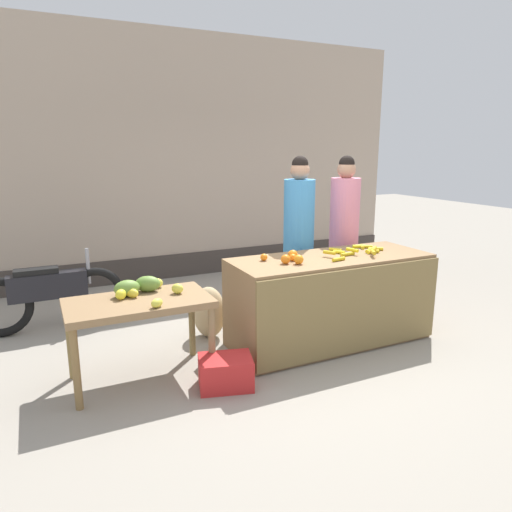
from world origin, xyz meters
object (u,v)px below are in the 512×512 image
parked_motorcycle (49,295)px  vendor_woman_pink_shirt (344,236)px  produce_crate (226,372)px  vendor_woman_blue_shirt (299,241)px  produce_sack (209,312)px

parked_motorcycle → vendor_woman_pink_shirt: bearing=-15.9°
produce_crate → vendor_woman_blue_shirt: bearing=39.1°
vendor_woman_blue_shirt → produce_sack: bearing=-179.6°
vendor_woman_pink_shirt → produce_crate: 2.37m
produce_sack → vendor_woman_blue_shirt: bearing=0.4°
parked_motorcycle → produce_crate: (1.26, -2.00, -0.27)m
vendor_woman_pink_shirt → produce_sack: bearing=-179.3°
vendor_woman_pink_shirt → produce_crate: size_ratio=4.25×
vendor_woman_pink_shirt → parked_motorcycle: 3.37m
vendor_woman_blue_shirt → produce_sack: vendor_woman_blue_shirt is taller
produce_crate → vendor_woman_pink_shirt: bearing=29.2°
vendor_woman_pink_shirt → produce_sack: size_ratio=3.42×
parked_motorcycle → produce_sack: parked_motorcycle is taller
vendor_woman_blue_shirt → produce_crate: size_ratio=4.26×
vendor_woman_blue_shirt → parked_motorcycle: bearing=160.2°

